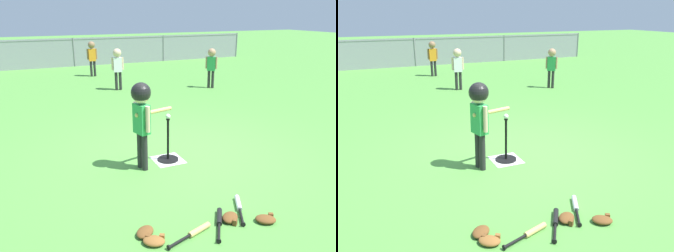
{
  "view_description": "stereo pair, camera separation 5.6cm",
  "coord_description": "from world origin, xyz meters",
  "views": [
    {
      "loc": [
        -2.32,
        -4.47,
        2.16
      ],
      "look_at": [
        -0.35,
        -0.11,
        0.55
      ],
      "focal_mm": 36.45,
      "sensor_mm": 36.0,
      "label": 1
    },
    {
      "loc": [
        -2.27,
        -4.49,
        2.16
      ],
      "look_at": [
        -0.35,
        -0.11,
        0.55
      ],
      "focal_mm": 36.45,
      "sensor_mm": 36.0,
      "label": 2
    }
  ],
  "objects": [
    {
      "name": "spare_bat_black",
      "position": [
        -0.52,
        -1.82,
        0.03
      ],
      "size": [
        0.36,
        0.51,
        0.06
      ],
      "color": "black",
      "rests_on": "ground_plane"
    },
    {
      "name": "glove_tossed_aside",
      "position": [
        -1.32,
        -1.7,
        0.04
      ],
      "size": [
        0.27,
        0.27,
        0.07
      ],
      "color": "brown",
      "rests_on": "ground_plane"
    },
    {
      "name": "glove_outfield_drop",
      "position": [
        -1.29,
        -1.87,
        0.04
      ],
      "size": [
        0.27,
        0.26,
        0.07
      ],
      "color": "brown",
      "rests_on": "ground_plane"
    },
    {
      "name": "batter_child",
      "position": [
        -0.8,
        -0.22,
        0.9
      ],
      "size": [
        0.64,
        0.35,
        1.26
      ],
      "color": "#262626",
      "rests_on": "ground_plane"
    },
    {
      "name": "home_plate",
      "position": [
        -0.35,
        -0.11,
        0.0
      ],
      "size": [
        0.44,
        0.44,
        0.01
      ],
      "primitive_type": "cube",
      "color": "white",
      "rests_on": "ground_plane"
    },
    {
      "name": "ground_plane",
      "position": [
        0.0,
        0.0,
        0.0
      ],
      "size": [
        60.0,
        60.0,
        0.0
      ],
      "primitive_type": "plane",
      "color": "#51933D"
    },
    {
      "name": "batting_tee",
      "position": [
        -0.35,
        -0.11,
        0.1
      ],
      "size": [
        0.32,
        0.32,
        0.66
      ],
      "color": "black",
      "rests_on": "ground_plane"
    },
    {
      "name": "glove_by_plate",
      "position": [
        -0.05,
        -2.02,
        0.04
      ],
      "size": [
        0.27,
        0.25,
        0.07
      ],
      "color": "brown",
      "rests_on": "ground_plane"
    },
    {
      "name": "baseball_on_tee",
      "position": [
        -0.35,
        -0.11,
        0.7
      ],
      "size": [
        0.07,
        0.07,
        0.07
      ],
      "primitive_type": "sphere",
      "color": "white",
      "rests_on": "batting_tee"
    },
    {
      "name": "glove_near_bats",
      "position": [
        -0.39,
        -1.84,
        0.04
      ],
      "size": [
        0.27,
        0.26,
        0.07
      ],
      "color": "brown",
      "rests_on": "ground_plane"
    },
    {
      "name": "fielder_near_right",
      "position": [
        0.37,
        4.97,
        0.76
      ],
      "size": [
        0.35,
        0.23,
        1.18
      ],
      "color": "#262626",
      "rests_on": "ground_plane"
    },
    {
      "name": "fielder_deep_left",
      "position": [
        2.95,
        4.13,
        0.74
      ],
      "size": [
        0.28,
        0.25,
        1.16
      ],
      "color": "#262626",
      "rests_on": "ground_plane"
    },
    {
      "name": "fielder_near_left",
      "position": [
        0.19,
        7.47,
        0.77
      ],
      "size": [
        0.36,
        0.24,
        1.2
      ],
      "color": "#262626",
      "rests_on": "ground_plane"
    },
    {
      "name": "spare_bat_silver",
      "position": [
        -0.16,
        -1.67,
        0.03
      ],
      "size": [
        0.32,
        0.53,
        0.06
      ],
      "color": "silver",
      "rests_on": "ground_plane"
    },
    {
      "name": "spare_bat_wood",
      "position": [
        -0.86,
        -1.9,
        0.03
      ],
      "size": [
        0.56,
        0.22,
        0.06
      ],
      "color": "#DBB266",
      "rests_on": "ground_plane"
    },
    {
      "name": "outfield_fence",
      "position": [
        0.0,
        10.05,
        0.62
      ],
      "size": [
        16.06,
        0.06,
        1.15
      ],
      "color": "slate",
      "rests_on": "ground_plane"
    }
  ]
}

